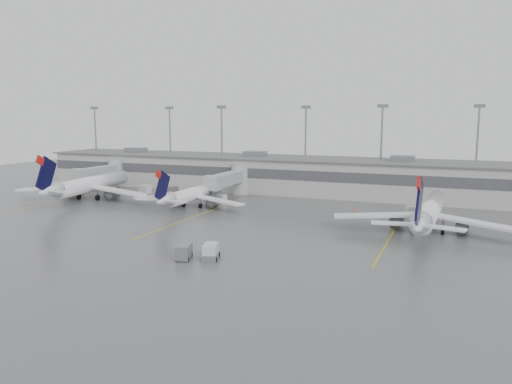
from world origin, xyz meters
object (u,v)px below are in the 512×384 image
at_px(jet_far_left, 89,184).
at_px(jet_mid_right, 429,212).
at_px(baggage_tug, 211,253).
at_px(jet_mid_left, 193,194).

bearing_deg(jet_far_left, jet_mid_right, -10.71).
bearing_deg(baggage_tug, jet_mid_left, 105.63).
xyz_separation_m(jet_mid_left, jet_mid_right, (44.73, -5.08, 0.56)).
height_order(jet_mid_left, jet_mid_right, jet_mid_right).
bearing_deg(jet_mid_left, jet_mid_right, -6.67).
distance_m(jet_mid_left, baggage_tug, 37.08).
relative_size(jet_far_left, jet_mid_right, 1.03).
relative_size(jet_far_left, baggage_tug, 9.45).
distance_m(jet_far_left, baggage_tug, 54.87).
bearing_deg(jet_mid_left, jet_far_left, -179.10).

